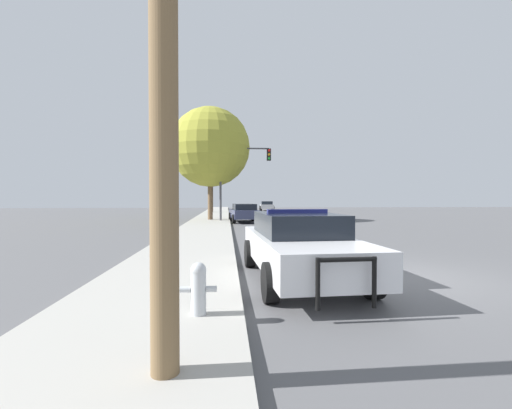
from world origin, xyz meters
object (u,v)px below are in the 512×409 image
at_px(tree_sidewalk_mid, 210,147).
at_px(traffic_light, 240,168).
at_px(tree_sidewalk_far, 212,169).
at_px(fire_hydrant, 198,287).
at_px(car_background_distant, 267,206).
at_px(car_background_midblock, 244,212).
at_px(police_car, 299,244).

bearing_deg(tree_sidewalk_mid, traffic_light, -25.02).
bearing_deg(tree_sidewalk_far, traffic_light, -79.60).
relative_size(fire_hydrant, tree_sidewalk_far, 0.10).
height_order(traffic_light, tree_sidewalk_far, tree_sidewalk_far).
xyz_separation_m(fire_hydrant, traffic_light, (1.43, 20.63, 3.49)).
bearing_deg(car_background_distant, tree_sidewalk_far, -134.48).
bearing_deg(fire_hydrant, car_background_distant, 81.94).
relative_size(car_background_distant, car_background_midblock, 0.97).
bearing_deg(fire_hydrant, traffic_light, 86.04).
distance_m(police_car, tree_sidewalk_mid, 20.00).
bearing_deg(traffic_light, fire_hydrant, -93.96).
height_order(car_background_distant, car_background_midblock, car_background_midblock).
relative_size(police_car, car_background_midblock, 1.14).
distance_m(fire_hydrant, tree_sidewalk_mid, 22.32).
bearing_deg(car_background_distant, police_car, -92.06).
relative_size(car_background_distant, tree_sidewalk_mid, 0.51).
distance_m(traffic_light, car_background_distant, 22.15).
distance_m(tree_sidewalk_mid, tree_sidewalk_far, 13.86).
distance_m(fire_hydrant, tree_sidewalk_far, 35.87).
distance_m(fire_hydrant, traffic_light, 20.97).
xyz_separation_m(car_background_distant, tree_sidewalk_mid, (-6.81, -20.36, 5.00)).
xyz_separation_m(police_car, traffic_light, (-0.59, 18.11, 3.23)).
bearing_deg(police_car, car_background_distant, -98.31).
distance_m(police_car, fire_hydrant, 3.24).
bearing_deg(car_background_midblock, fire_hydrant, -99.19).
height_order(tree_sidewalk_mid, tree_sidewalk_far, tree_sidewalk_mid).
xyz_separation_m(fire_hydrant, tree_sidewalk_far, (-1.31, 35.54, 4.68)).
relative_size(car_background_midblock, tree_sidewalk_mid, 0.53).
relative_size(fire_hydrant, car_background_distant, 0.17).
bearing_deg(fire_hydrant, tree_sidewalk_far, 92.11).
distance_m(fire_hydrant, car_background_midblock, 20.46).
xyz_separation_m(car_background_midblock, tree_sidewalk_far, (-3.00, 15.16, 4.49)).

